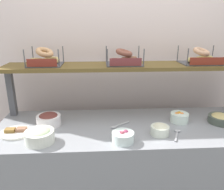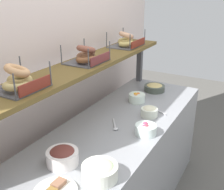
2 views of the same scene
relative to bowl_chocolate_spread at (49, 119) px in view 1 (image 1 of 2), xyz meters
The scene contains 16 objects.
back_wall 0.85m from the bowl_chocolate_spread, 39.64° to the left, with size 3.23×0.06×2.40m, color silver.
deli_counter 0.78m from the bowl_chocolate_spread, ahead, with size 2.03×0.70×0.85m, color gray.
shelf_riser_left 0.44m from the bowl_chocolate_spread, 146.50° to the left, with size 0.05×0.05×0.40m, color #4C4C51.
upper_shelf 0.75m from the bowl_chocolate_spread, 20.39° to the left, with size 1.99×0.32×0.03m, color brown.
bowl_chocolate_spread is the anchor object (origin of this frame).
bowl_hummus 1.36m from the bowl_chocolate_spread, ahead, with size 0.20×0.20×0.07m.
bowl_scallion_spread 0.26m from the bowl_chocolate_spread, 91.62° to the right, with size 0.19×0.19×0.10m.
bowl_potato_salad 0.84m from the bowl_chocolate_spread, 13.51° to the right, with size 0.13×0.13×0.08m.
bowl_beet_salad 0.62m from the bowl_chocolate_spread, 27.29° to the right, with size 0.15×0.15×0.08m.
bowl_fruit_salad 1.03m from the bowl_chocolate_spread, ahead, with size 0.14×0.14×0.08m.
serving_plate_white 0.25m from the bowl_chocolate_spread, 150.13° to the right, with size 0.22×0.22×0.04m.
serving_spoon_near_plate 0.54m from the bowl_chocolate_spread, ahead, with size 0.16×0.11×0.01m.
serving_spoon_by_edge 0.97m from the bowl_chocolate_spread, 11.98° to the right, with size 0.09×0.16×0.01m.
bagel_basket_sesame 0.49m from the bowl_chocolate_spread, 99.78° to the left, with size 0.27×0.24×0.15m.
bagel_basket_cinnamon_raisin 0.77m from the bowl_chocolate_spread, 20.68° to the left, with size 0.29×0.26×0.14m.
bagel_basket_plain 1.34m from the bowl_chocolate_spread, 10.34° to the left, with size 0.33×0.26×0.14m.
Camera 1 is at (-0.22, -1.57, 1.62)m, focal length 35.89 mm.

